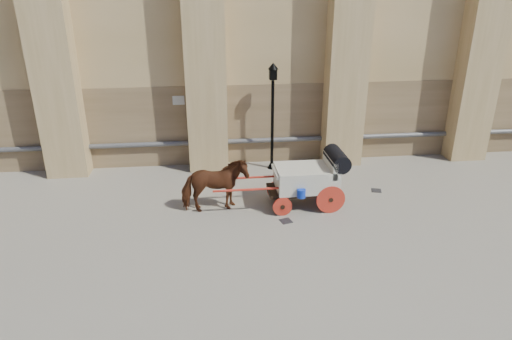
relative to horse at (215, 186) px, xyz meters
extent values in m
plane|color=slate|center=(0.87, -0.10, -0.82)|extent=(90.00, 90.00, 0.00)
cube|color=#937654|center=(2.87, 4.05, 0.68)|extent=(44.00, 0.35, 3.00)
cylinder|color=#59595B|center=(2.87, 3.78, 0.08)|extent=(42.00, 0.18, 0.18)
cube|color=beige|center=(-1.13, 3.87, 1.68)|extent=(0.42, 0.04, 0.32)
imported|color=#5E2D18|center=(0.00, 0.00, 0.00)|extent=(2.06, 1.14, 1.65)
cube|color=black|center=(2.69, 0.07, -0.29)|extent=(2.14, 0.99, 0.12)
cube|color=beige|center=(2.79, 0.07, 0.10)|extent=(1.85, 1.23, 0.68)
cube|color=beige|center=(3.51, 0.08, 0.48)|extent=(0.16, 1.21, 0.53)
cube|color=beige|center=(1.96, 0.07, 0.34)|extent=(0.35, 1.07, 0.10)
cylinder|color=black|center=(3.71, 0.08, 0.68)|extent=(0.55, 1.22, 0.54)
cylinder|color=red|center=(3.42, -0.52, -0.39)|extent=(0.87, 0.07, 0.87)
cylinder|color=red|center=(3.41, 0.68, -0.39)|extent=(0.87, 0.07, 0.87)
cylinder|color=red|center=(1.97, -0.53, -0.53)|extent=(0.58, 0.06, 0.58)
cylinder|color=red|center=(1.96, 0.67, -0.53)|extent=(0.58, 0.06, 0.58)
cylinder|color=red|center=(1.09, -0.38, 0.00)|extent=(2.33, 0.09, 0.07)
cylinder|color=red|center=(1.09, 0.50, 0.00)|extent=(2.33, 0.09, 0.07)
cylinder|color=#0E32BB|center=(2.50, -0.61, -0.10)|extent=(0.25, 0.25, 0.25)
cylinder|color=black|center=(2.19, 3.19, 0.81)|extent=(0.11, 0.11, 3.27)
cone|color=black|center=(2.19, 3.19, -0.66)|extent=(0.33, 0.33, 0.33)
cube|color=black|center=(2.19, 3.19, 2.68)|extent=(0.25, 0.25, 0.38)
cone|color=black|center=(2.19, 3.19, 2.95)|extent=(0.36, 0.36, 0.22)
cube|color=black|center=(2.01, -0.90, -0.82)|extent=(0.40, 0.40, 0.01)
cube|color=black|center=(5.37, 0.82, -0.82)|extent=(0.40, 0.40, 0.01)
camera|label=1|loc=(-0.16, -12.40, 5.64)|focal=32.00mm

